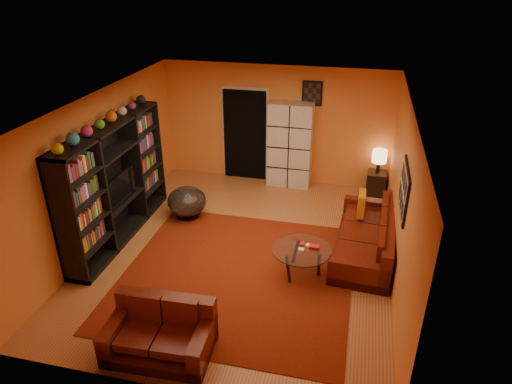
% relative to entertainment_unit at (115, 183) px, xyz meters
% --- Properties ---
extents(floor, '(6.00, 6.00, 0.00)m').
position_rel_entertainment_unit_xyz_m(floor, '(2.27, 0.00, -1.05)').
color(floor, '#98582E').
rests_on(floor, ground).
extents(ceiling, '(6.00, 6.00, 0.00)m').
position_rel_entertainment_unit_xyz_m(ceiling, '(2.27, 0.00, 1.55)').
color(ceiling, white).
rests_on(ceiling, wall_back).
extents(wall_back, '(6.00, 0.00, 6.00)m').
position_rel_entertainment_unit_xyz_m(wall_back, '(2.27, 3.00, 0.25)').
color(wall_back, orange).
rests_on(wall_back, floor).
extents(wall_front, '(6.00, 0.00, 6.00)m').
position_rel_entertainment_unit_xyz_m(wall_front, '(2.27, -3.00, 0.25)').
color(wall_front, orange).
rests_on(wall_front, floor).
extents(wall_left, '(0.00, 6.00, 6.00)m').
position_rel_entertainment_unit_xyz_m(wall_left, '(-0.23, 0.00, 0.25)').
color(wall_left, orange).
rests_on(wall_left, floor).
extents(wall_right, '(0.00, 6.00, 6.00)m').
position_rel_entertainment_unit_xyz_m(wall_right, '(4.78, 0.00, 0.25)').
color(wall_right, orange).
rests_on(wall_right, floor).
extents(rug, '(3.60, 3.60, 0.01)m').
position_rel_entertainment_unit_xyz_m(rug, '(2.38, -0.70, -1.04)').
color(rug, '#5B170A').
rests_on(rug, floor).
extents(doorway, '(0.95, 0.10, 2.04)m').
position_rel_entertainment_unit_xyz_m(doorway, '(1.57, 2.96, -0.03)').
color(doorway, black).
rests_on(doorway, floor).
extents(wall_art_right, '(0.03, 1.00, 0.70)m').
position_rel_entertainment_unit_xyz_m(wall_art_right, '(4.75, -0.30, 0.55)').
color(wall_art_right, black).
rests_on(wall_art_right, wall_right).
extents(wall_art_back, '(0.42, 0.03, 0.52)m').
position_rel_entertainment_unit_xyz_m(wall_art_back, '(3.02, 2.98, 1.00)').
color(wall_art_back, black).
rests_on(wall_art_back, wall_back).
extents(entertainment_unit, '(0.45, 3.00, 2.10)m').
position_rel_entertainment_unit_xyz_m(entertainment_unit, '(0.00, 0.00, 0.00)').
color(entertainment_unit, black).
rests_on(entertainment_unit, floor).
extents(tv, '(0.93, 0.12, 0.54)m').
position_rel_entertainment_unit_xyz_m(tv, '(0.05, -0.10, -0.06)').
color(tv, black).
rests_on(tv, entertainment_unit).
extents(sofa, '(1.08, 2.36, 0.85)m').
position_rel_entertainment_unit_xyz_m(sofa, '(4.41, 0.46, -0.77)').
color(sofa, '#491109').
rests_on(sofa, rug).
extents(loveseat, '(1.35, 0.85, 0.85)m').
position_rel_entertainment_unit_xyz_m(loveseat, '(1.84, -2.42, -0.76)').
color(loveseat, '#491109').
rests_on(loveseat, rug).
extents(throw_pillow, '(0.12, 0.42, 0.42)m').
position_rel_entertainment_unit_xyz_m(throw_pillow, '(4.22, 1.01, -0.42)').
color(throw_pillow, orange).
rests_on(throw_pillow, sofa).
extents(coffee_table, '(0.93, 0.93, 0.47)m').
position_rel_entertainment_unit_xyz_m(coffee_table, '(3.36, -0.44, -0.62)').
color(coffee_table, silver).
rests_on(coffee_table, floor).
extents(storage_cabinet, '(0.94, 0.43, 1.87)m').
position_rel_entertainment_unit_xyz_m(storage_cabinet, '(2.63, 2.80, -0.11)').
color(storage_cabinet, beige).
rests_on(storage_cabinet, floor).
extents(bowl_chair, '(0.76, 0.76, 0.61)m').
position_rel_entertainment_unit_xyz_m(bowl_chair, '(0.93, 0.90, -0.72)').
color(bowl_chair, black).
rests_on(bowl_chair, floor).
extents(side_table, '(0.42, 0.42, 0.50)m').
position_rel_entertainment_unit_xyz_m(side_table, '(4.53, 2.75, -0.80)').
color(side_table, black).
rests_on(side_table, floor).
extents(table_lamp, '(0.30, 0.30, 0.51)m').
position_rel_entertainment_unit_xyz_m(table_lamp, '(4.53, 2.75, -0.19)').
color(table_lamp, black).
rests_on(table_lamp, side_table).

